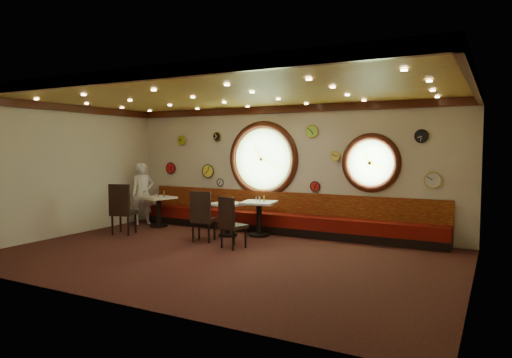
% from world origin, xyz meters
% --- Properties ---
extents(floor, '(9.00, 6.00, 0.00)m').
position_xyz_m(floor, '(0.00, 0.00, 0.00)').
color(floor, black).
rests_on(floor, ground).
extents(ceiling, '(9.00, 6.00, 0.02)m').
position_xyz_m(ceiling, '(0.00, 0.00, 3.20)').
color(ceiling, gold).
rests_on(ceiling, wall_back).
extents(wall_back, '(9.00, 0.02, 3.20)m').
position_xyz_m(wall_back, '(0.00, 3.00, 1.60)').
color(wall_back, beige).
rests_on(wall_back, floor).
extents(wall_front, '(9.00, 0.02, 3.20)m').
position_xyz_m(wall_front, '(0.00, -3.00, 1.60)').
color(wall_front, beige).
rests_on(wall_front, floor).
extents(wall_left, '(0.02, 6.00, 3.20)m').
position_xyz_m(wall_left, '(-4.50, 0.00, 1.60)').
color(wall_left, beige).
rests_on(wall_left, floor).
extents(wall_right, '(0.02, 6.00, 3.20)m').
position_xyz_m(wall_right, '(4.50, 0.00, 1.60)').
color(wall_right, beige).
rests_on(wall_right, floor).
extents(molding_back, '(9.00, 0.10, 0.18)m').
position_xyz_m(molding_back, '(0.00, 2.95, 3.11)').
color(molding_back, '#37140A').
rests_on(molding_back, wall_back).
extents(molding_front, '(9.00, 0.10, 0.18)m').
position_xyz_m(molding_front, '(0.00, -2.95, 3.11)').
color(molding_front, '#37140A').
rests_on(molding_front, wall_back).
extents(molding_left, '(0.10, 6.00, 0.18)m').
position_xyz_m(molding_left, '(-4.45, 0.00, 3.11)').
color(molding_left, '#37140A').
rests_on(molding_left, wall_back).
extents(molding_right, '(0.10, 6.00, 0.18)m').
position_xyz_m(molding_right, '(4.45, 0.00, 3.11)').
color(molding_right, '#37140A').
rests_on(molding_right, wall_back).
extents(banquette_base, '(8.00, 0.55, 0.20)m').
position_xyz_m(banquette_base, '(0.00, 2.72, 0.10)').
color(banquette_base, black).
rests_on(banquette_base, floor).
extents(banquette_seat, '(8.00, 0.55, 0.30)m').
position_xyz_m(banquette_seat, '(0.00, 2.72, 0.35)').
color(banquette_seat, '#560B07').
rests_on(banquette_seat, banquette_base).
extents(banquette_back, '(8.00, 0.10, 0.55)m').
position_xyz_m(banquette_back, '(0.00, 2.94, 0.75)').
color(banquette_back, '#5D0807').
rests_on(banquette_back, wall_back).
extents(porthole_left_glass, '(1.66, 0.02, 1.66)m').
position_xyz_m(porthole_left_glass, '(-0.60, 3.00, 1.85)').
color(porthole_left_glass, '#92C878').
rests_on(porthole_left_glass, wall_back).
extents(porthole_left_frame, '(1.98, 0.18, 1.98)m').
position_xyz_m(porthole_left_frame, '(-0.60, 2.98, 1.85)').
color(porthole_left_frame, '#37140A').
rests_on(porthole_left_frame, wall_back).
extents(porthole_left_ring, '(1.61, 0.03, 1.61)m').
position_xyz_m(porthole_left_ring, '(-0.60, 2.95, 1.85)').
color(porthole_left_ring, gold).
rests_on(porthole_left_ring, wall_back).
extents(porthole_right_glass, '(1.10, 0.02, 1.10)m').
position_xyz_m(porthole_right_glass, '(2.20, 3.00, 1.80)').
color(porthole_right_glass, '#92C878').
rests_on(porthole_right_glass, wall_back).
extents(porthole_right_frame, '(1.38, 0.18, 1.38)m').
position_xyz_m(porthole_right_frame, '(2.20, 2.98, 1.80)').
color(porthole_right_frame, '#37140A').
rests_on(porthole_right_frame, wall_back).
extents(porthole_right_ring, '(1.09, 0.03, 1.09)m').
position_xyz_m(porthole_right_ring, '(2.20, 2.95, 1.80)').
color(porthole_right_ring, gold).
rests_on(porthole_right_ring, wall_back).
extents(wall_clock_0, '(0.30, 0.03, 0.30)m').
position_xyz_m(wall_clock_0, '(0.75, 2.96, 2.55)').
color(wall_clock_0, '#99E146').
rests_on(wall_clock_0, wall_back).
extents(wall_clock_1, '(0.34, 0.03, 0.34)m').
position_xyz_m(wall_clock_1, '(3.55, 2.96, 1.45)').
color(wall_clock_1, silver).
rests_on(wall_clock_1, wall_back).
extents(wall_clock_2, '(0.28, 0.03, 0.28)m').
position_xyz_m(wall_clock_2, '(3.30, 2.96, 2.40)').
color(wall_clock_2, black).
rests_on(wall_clock_2, wall_back).
extents(wall_clock_3, '(0.22, 0.03, 0.22)m').
position_xyz_m(wall_clock_3, '(1.35, 2.96, 1.95)').
color(wall_clock_3, '#EAD54E').
rests_on(wall_clock_3, wall_back).
extents(wall_clock_4, '(0.26, 0.03, 0.26)m').
position_xyz_m(wall_clock_4, '(-3.20, 2.96, 2.35)').
color(wall_clock_4, '#9DBC25').
rests_on(wall_clock_4, wall_back).
extents(wall_clock_5, '(0.24, 0.03, 0.24)m').
position_xyz_m(wall_clock_5, '(-2.00, 2.96, 2.45)').
color(wall_clock_5, black).
rests_on(wall_clock_5, wall_back).
extents(wall_clock_6, '(0.24, 0.03, 0.24)m').
position_xyz_m(wall_clock_6, '(0.85, 2.96, 1.20)').
color(wall_clock_6, red).
rests_on(wall_clock_6, wall_back).
extents(wall_clock_7, '(0.36, 0.03, 0.36)m').
position_xyz_m(wall_clock_7, '(-2.30, 2.96, 1.50)').
color(wall_clock_7, yellow).
rests_on(wall_clock_7, wall_back).
extents(wall_clock_8, '(0.20, 0.03, 0.20)m').
position_xyz_m(wall_clock_8, '(-1.90, 2.96, 1.20)').
color(wall_clock_8, white).
rests_on(wall_clock_8, wall_back).
extents(wall_clock_9, '(0.32, 0.03, 0.32)m').
position_xyz_m(wall_clock_9, '(-3.60, 2.96, 1.55)').
color(wall_clock_9, red).
rests_on(wall_clock_9, wall_back).
extents(table_a, '(0.93, 0.93, 0.82)m').
position_xyz_m(table_a, '(-3.31, 2.06, 0.52)').
color(table_a, black).
rests_on(table_a, floor).
extents(table_b, '(0.89, 0.89, 0.81)m').
position_xyz_m(table_b, '(-0.98, 1.84, 0.51)').
color(table_b, black).
rests_on(table_b, floor).
extents(table_c, '(0.91, 0.91, 0.85)m').
position_xyz_m(table_c, '(-0.29, 2.17, 0.53)').
color(table_c, black).
rests_on(table_c, floor).
extents(chair_a, '(0.66, 0.66, 0.78)m').
position_xyz_m(chair_a, '(-3.35, 0.72, 0.72)').
color(chair_a, black).
rests_on(chair_a, floor).
extents(chair_b, '(0.59, 0.59, 0.72)m').
position_xyz_m(chair_b, '(-1.11, 0.95, 0.67)').
color(chair_b, black).
rests_on(chair_b, floor).
extents(chair_c, '(0.58, 0.58, 0.69)m').
position_xyz_m(chair_c, '(-0.19, 0.67, 0.63)').
color(chair_c, black).
rests_on(chair_c, floor).
extents(condiment_a_salt, '(0.03, 0.03, 0.09)m').
position_xyz_m(condiment_a_salt, '(-3.46, 2.12, 0.87)').
color(condiment_a_salt, silver).
rests_on(condiment_a_salt, table_a).
extents(condiment_b_salt, '(0.03, 0.03, 0.09)m').
position_xyz_m(condiment_b_salt, '(-1.08, 1.87, 0.85)').
color(condiment_b_salt, silver).
rests_on(condiment_b_salt, table_b).
extents(condiment_c_salt, '(0.04, 0.04, 0.11)m').
position_xyz_m(condiment_c_salt, '(-0.39, 2.23, 0.90)').
color(condiment_c_salt, silver).
rests_on(condiment_c_salt, table_c).
extents(condiment_a_pepper, '(0.04, 0.04, 0.11)m').
position_xyz_m(condiment_a_pepper, '(-3.24, 1.96, 0.88)').
color(condiment_a_pepper, silver).
rests_on(condiment_a_pepper, table_a).
extents(condiment_b_pepper, '(0.04, 0.04, 0.10)m').
position_xyz_m(condiment_b_pepper, '(-0.99, 1.77, 0.86)').
color(condiment_b_pepper, silver).
rests_on(condiment_b_pepper, table_b).
extents(condiment_c_pepper, '(0.04, 0.04, 0.11)m').
position_xyz_m(condiment_c_pepper, '(-0.24, 2.12, 0.90)').
color(condiment_c_pepper, silver).
rests_on(condiment_c_pepper, table_c).
extents(condiment_a_bottle, '(0.06, 0.06, 0.18)m').
position_xyz_m(condiment_a_bottle, '(-3.19, 2.14, 0.91)').
color(condiment_a_bottle, gold).
rests_on(condiment_a_bottle, table_a).
extents(condiment_b_bottle, '(0.05, 0.05, 0.16)m').
position_xyz_m(condiment_b_bottle, '(-0.86, 1.89, 0.88)').
color(condiment_b_bottle, gold).
rests_on(condiment_b_bottle, table_b).
extents(condiment_c_bottle, '(0.04, 0.04, 0.14)m').
position_xyz_m(condiment_c_bottle, '(-0.19, 2.25, 0.92)').
color(condiment_c_bottle, gold).
rests_on(condiment_c_bottle, table_c).
extents(waiter, '(0.71, 0.75, 1.72)m').
position_xyz_m(waiter, '(-4.00, 2.20, 0.86)').
color(waiter, white).
rests_on(waiter, floor).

